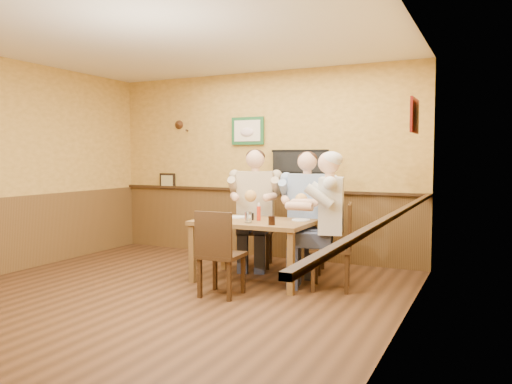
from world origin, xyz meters
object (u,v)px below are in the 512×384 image
at_px(diner_tan_shirt, 256,214).
at_px(chair_right_end, 331,246).
at_px(dining_table, 254,228).
at_px(salt_shaker, 250,216).
at_px(water_glass_left, 222,217).
at_px(diner_blue_polo, 307,218).
at_px(chair_near_side, 222,253).
at_px(chair_back_left, 256,230).
at_px(diner_white_elder, 331,228).
at_px(hot_sauce_bottle, 259,213).
at_px(cola_tumbler, 272,221).
at_px(chair_back_right, 307,234).
at_px(pepper_shaker, 252,217).
at_px(water_glass_mid, 248,217).

bearing_deg(diner_tan_shirt, chair_right_end, -46.95).
xyz_separation_m(dining_table, salt_shaker, (-0.06, 0.02, 0.14)).
height_order(diner_tan_shirt, water_glass_left, diner_tan_shirt).
xyz_separation_m(diner_blue_polo, water_glass_left, (-0.72, -1.02, 0.09)).
height_order(dining_table, chair_near_side, chair_near_side).
relative_size(chair_back_left, diner_white_elder, 0.72).
distance_m(dining_table, hot_sauce_bottle, 0.20).
xyz_separation_m(dining_table, water_glass_left, (-0.31, -0.26, 0.15)).
relative_size(chair_right_end, water_glass_left, 9.17).
bearing_deg(cola_tumbler, salt_shaker, 143.20).
relative_size(chair_back_right, pepper_shaker, 11.24).
bearing_deg(chair_back_right, diner_white_elder, -63.53).
bearing_deg(chair_back_left, diner_blue_polo, -18.08).
xyz_separation_m(chair_near_side, salt_shaker, (-0.03, 0.76, 0.32)).
bearing_deg(diner_blue_polo, hot_sauce_bottle, -125.34).
bearing_deg(hot_sauce_bottle, water_glass_left, -145.34).
bearing_deg(dining_table, chair_right_end, 2.65).
bearing_deg(chair_near_side, diner_white_elder, -144.64).
bearing_deg(dining_table, chair_near_side, -92.86).
height_order(chair_back_right, water_glass_left, chair_back_right).
bearing_deg(diner_tan_shirt, chair_near_side, -96.55).
height_order(cola_tumbler, salt_shaker, cola_tumbler).
bearing_deg(diner_tan_shirt, chair_back_left, 0.00).
xyz_separation_m(chair_right_end, water_glass_left, (-1.27, -0.30, 0.31)).
xyz_separation_m(chair_back_right, chair_right_end, (0.55, -0.72, -0.00)).
bearing_deg(chair_right_end, pepper_shaker, -100.76).
distance_m(dining_table, salt_shaker, 0.15).
bearing_deg(diner_tan_shirt, water_glass_left, -106.06).
bearing_deg(chair_back_right, chair_right_end, -63.53).
bearing_deg(chair_back_right, pepper_shaker, -130.37).
bearing_deg(hot_sauce_bottle, cola_tumbler, -44.33).
xyz_separation_m(chair_right_end, pepper_shaker, (-0.98, -0.05, 0.30)).
distance_m(chair_near_side, water_glass_mid, 0.61).
bearing_deg(diner_white_elder, chair_back_left, -132.33).
xyz_separation_m(chair_right_end, diner_blue_polo, (-0.55, 0.72, 0.22)).
distance_m(diner_white_elder, cola_tumbler, 0.69).
distance_m(hot_sauce_bottle, salt_shaker, 0.14).
relative_size(chair_back_left, hot_sauce_bottle, 5.23).
height_order(chair_back_left, water_glass_left, chair_back_left).
xyz_separation_m(chair_near_side, water_glass_left, (-0.27, 0.47, 0.33)).
bearing_deg(water_glass_mid, chair_back_left, 111.17).
height_order(chair_back_right, diner_tan_shirt, diner_tan_shirt).
bearing_deg(dining_table, diner_white_elder, 2.65).
height_order(hot_sauce_bottle, pepper_shaker, hot_sauce_bottle).
height_order(diner_white_elder, salt_shaker, diner_white_elder).
relative_size(chair_back_left, water_glass_left, 9.41).
bearing_deg(water_glass_left, diner_white_elder, 13.51).
xyz_separation_m(chair_back_left, pepper_shaker, (0.33, -0.76, 0.28)).
distance_m(diner_blue_polo, water_glass_mid, 1.07).
height_order(dining_table, salt_shaker, salt_shaker).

